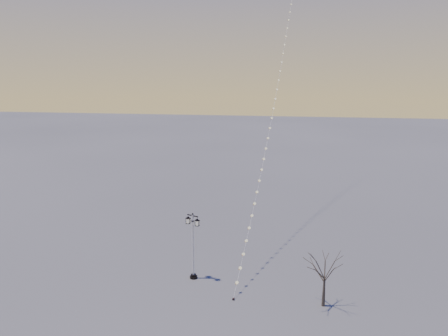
# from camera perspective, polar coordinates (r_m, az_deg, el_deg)

# --- Properties ---
(ground) EXTENTS (300.00, 300.00, 0.00)m
(ground) POSITION_cam_1_polar(r_m,az_deg,el_deg) (35.86, -2.23, -15.47)
(ground) COLOR #4D4E4E
(ground) RESTS_ON ground
(street_lamp) EXTENTS (1.36, 0.89, 5.68)m
(street_lamp) POSITION_cam_1_polar(r_m,az_deg,el_deg) (36.15, -4.10, -9.77)
(street_lamp) COLOR black
(street_lamp) RESTS_ON ground
(bare_tree) EXTENTS (2.43, 2.43, 4.03)m
(bare_tree) POSITION_cam_1_polar(r_m,az_deg,el_deg) (32.95, 13.14, -12.99)
(bare_tree) COLOR #352D22
(bare_tree) RESTS_ON ground
(kite_train) EXTENTS (3.76, 40.70, 34.24)m
(kite_train) POSITION_cam_1_polar(r_m,az_deg,el_deg) (49.64, 6.94, 12.48)
(kite_train) COLOR black
(kite_train) RESTS_ON ground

